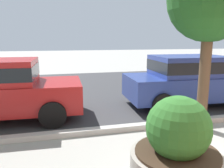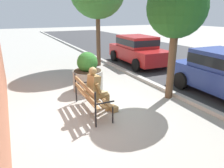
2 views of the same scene
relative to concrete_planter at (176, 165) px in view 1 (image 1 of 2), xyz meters
name	(u,v)px [view 1 (image 1 of 2)]	position (x,y,z in m)	size (l,w,h in m)	color
street_surface	(129,87)	(1.79, 7.11, -0.59)	(60.00, 9.00, 0.01)	#38383A
curb_stone	(188,122)	(1.79, 2.51, -0.54)	(60.00, 0.20, 0.12)	#B2AFA8
concrete_planter	(176,165)	(0.00, 0.00, 0.00)	(1.10, 1.10, 1.44)	gray
street_tree_down_street	(210,1)	(1.92, 2.21, 2.27)	(1.82, 1.82, 3.81)	brown
parked_car_blue	(191,79)	(2.75, 4.00, 0.24)	(4.17, 2.06, 1.56)	navy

